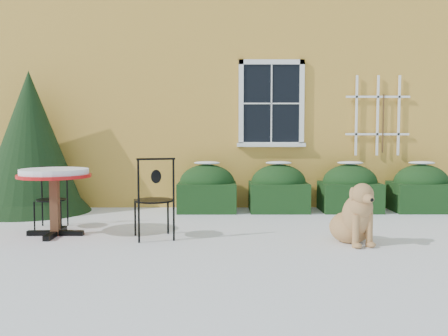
{
  "coord_description": "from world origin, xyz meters",
  "views": [
    {
      "loc": [
        -0.04,
        -6.46,
        1.43
      ],
      "look_at": [
        0.0,
        1.0,
        0.9
      ],
      "focal_mm": 40.0,
      "sensor_mm": 36.0,
      "label": 1
    }
  ],
  "objects_px": {
    "patio_chair_far": "(52,197)",
    "dog": "(355,218)",
    "bistro_table": "(54,180)",
    "evergreen_shrub": "(31,156)",
    "patio_chair_near": "(154,198)"
  },
  "relations": [
    {
      "from": "evergreen_shrub",
      "to": "bistro_table",
      "type": "distance_m",
      "value": 2.35
    },
    {
      "from": "patio_chair_far",
      "to": "patio_chair_near",
      "type": "bearing_deg",
      "value": -28.79
    },
    {
      "from": "patio_chair_near",
      "to": "dog",
      "type": "xyz_separation_m",
      "value": [
        2.61,
        -0.31,
        -0.22
      ]
    },
    {
      "from": "evergreen_shrub",
      "to": "patio_chair_near",
      "type": "xyz_separation_m",
      "value": [
        2.52,
        -2.29,
        -0.47
      ]
    },
    {
      "from": "evergreen_shrub",
      "to": "dog",
      "type": "distance_m",
      "value": 5.8
    },
    {
      "from": "patio_chair_near",
      "to": "patio_chair_far",
      "type": "height_order",
      "value": "patio_chair_near"
    },
    {
      "from": "evergreen_shrub",
      "to": "bistro_table",
      "type": "bearing_deg",
      "value": -61.83
    },
    {
      "from": "patio_chair_near",
      "to": "bistro_table",
      "type": "bearing_deg",
      "value": -24.91
    },
    {
      "from": "patio_chair_near",
      "to": "patio_chair_far",
      "type": "relative_size",
      "value": 1.2
    },
    {
      "from": "patio_chair_far",
      "to": "evergreen_shrub",
      "type": "bearing_deg",
      "value": 117.41
    },
    {
      "from": "evergreen_shrub",
      "to": "bistro_table",
      "type": "xyz_separation_m",
      "value": [
        1.11,
        -2.06,
        -0.24
      ]
    },
    {
      "from": "bistro_table",
      "to": "dog",
      "type": "relative_size",
      "value": 1.08
    },
    {
      "from": "evergreen_shrub",
      "to": "patio_chair_far",
      "type": "xyz_separation_m",
      "value": [
        0.87,
        -1.49,
        -0.56
      ]
    },
    {
      "from": "patio_chair_far",
      "to": "bistro_table",
      "type": "bearing_deg",
      "value": -70.57
    },
    {
      "from": "patio_chair_far",
      "to": "dog",
      "type": "distance_m",
      "value": 4.41
    }
  ]
}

